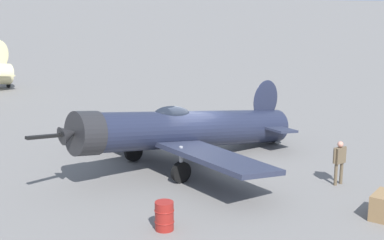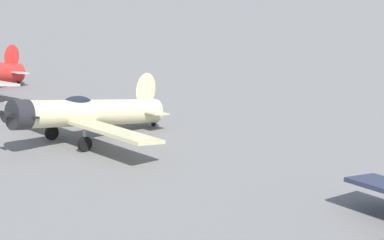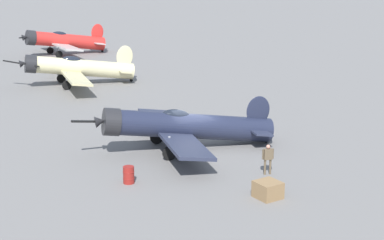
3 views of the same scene
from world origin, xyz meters
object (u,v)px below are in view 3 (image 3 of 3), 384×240
airplane_foreground (183,126)px  airplane_mid_apron (76,68)px  ground_crew_mechanic (268,156)px  fuel_drum (129,175)px  equipment_crate (268,190)px  airplane_far_line (63,41)px

airplane_foreground → airplane_mid_apron: (-20.59, 5.23, 0.15)m
ground_crew_mechanic → fuel_drum: (-3.81, -6.27, -0.55)m
fuel_drum → airplane_mid_apron: bearing=154.5°
airplane_foreground → equipment_crate: bearing=102.6°
equipment_crate → fuel_drum: bearing=-147.5°
fuel_drum → airplane_foreground: bearing=112.6°
equipment_crate → airplane_foreground: bearing=167.1°
airplane_foreground → equipment_crate: 8.68m
airplane_mid_apron → equipment_crate: airplane_mid_apron is taller
airplane_foreground → airplane_mid_apron: 21.25m
equipment_crate → fuel_drum: 7.12m
airplane_far_line → equipment_crate: bearing=83.7°
ground_crew_mechanic → airplane_foreground: bearing=-145.7°
airplane_mid_apron → ground_crew_mechanic: bearing=101.8°
airplane_far_line → fuel_drum: airplane_far_line is taller
airplane_foreground → fuel_drum: (2.39, -5.75, -1.01)m
airplane_foreground → ground_crew_mechanic: (6.20, 0.52, -0.46)m
airplane_foreground → equipment_crate: size_ratio=8.84×
airplane_foreground → fuel_drum: size_ratio=12.83×
airplane_mid_apron → airplane_far_line: 17.92m
airplane_foreground → ground_crew_mechanic: airplane_foreground is taller
airplane_mid_apron → ground_crew_mechanic: (26.79, -4.71, -0.60)m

